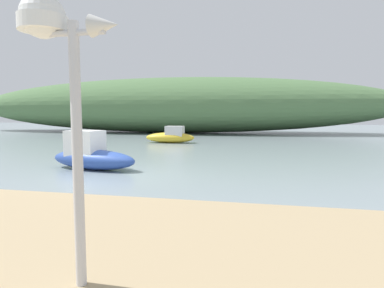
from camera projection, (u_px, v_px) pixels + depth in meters
ground_plane at (114, 175)px, 11.80m from camera, size 120.00×120.00×0.00m
distant_hill at (171, 105)px, 38.49m from camera, size 51.09×10.90×6.37m
mast_structure at (55, 45)px, 3.65m from camera, size 1.17×0.54×3.33m
motorboat_east_reach at (171, 136)px, 24.79m from camera, size 3.78×1.42×1.27m
motorboat_west_reach at (91, 155)px, 13.02m from camera, size 3.98×1.93×1.53m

